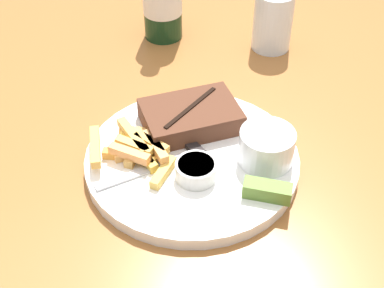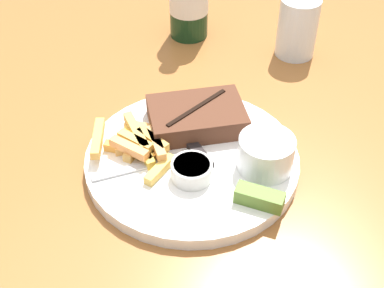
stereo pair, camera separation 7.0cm
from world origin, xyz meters
TOP-DOWN VIEW (x-y plane):
  - dining_table at (0.00, 0.00)m, footprint 1.48×1.32m
  - dinner_plate at (0.00, 0.00)m, footprint 0.29×0.29m
  - steak_portion at (-0.01, 0.06)m, footprint 0.16×0.14m
  - fries_pile at (-0.07, -0.00)m, footprint 0.13×0.12m
  - coleslaw_cup at (0.10, -0.00)m, footprint 0.07×0.07m
  - dipping_sauce_cup at (0.01, -0.04)m, footprint 0.05×0.05m
  - pickle_spear at (0.10, -0.07)m, footprint 0.06×0.03m
  - fork_utensil at (-0.06, -0.04)m, footprint 0.12×0.08m
  - knife_utensil at (-0.01, 0.03)m, footprint 0.12×0.14m
  - drinking_glass at (0.11, 0.31)m, footprint 0.07×0.07m

SIDE VIEW (x-z plane):
  - dining_table at x=0.00m, z-range 0.31..1.05m
  - dinner_plate at x=0.00m, z-range 0.74..0.76m
  - fork_utensil at x=-0.06m, z-range 0.76..0.77m
  - knife_utensil at x=-0.01m, z-range 0.76..0.77m
  - pickle_spear at x=0.10m, z-range 0.76..0.78m
  - fries_pile at x=-0.07m, z-range 0.76..0.78m
  - dipping_sauce_cup at x=0.01m, z-range 0.76..0.79m
  - steak_portion at x=-0.01m, z-range 0.76..0.79m
  - coleslaw_cup at x=0.10m, z-range 0.76..0.81m
  - drinking_glass at x=0.11m, z-range 0.74..0.85m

